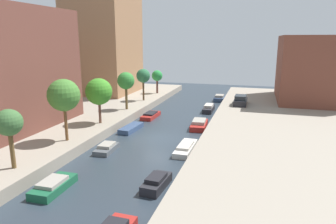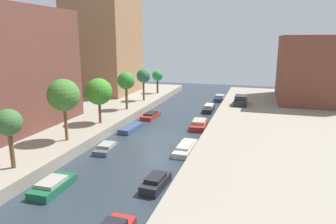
{
  "view_description": "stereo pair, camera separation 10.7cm",
  "coord_description": "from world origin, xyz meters",
  "px_view_note": "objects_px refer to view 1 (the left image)",
  "views": [
    {
      "loc": [
        9.95,
        -29.63,
        10.21
      ],
      "look_at": [
        -0.08,
        4.87,
        1.74
      ],
      "focal_mm": 33.02,
      "sensor_mm": 36.0,
      "label": 1
    },
    {
      "loc": [
        10.05,
        -29.6,
        10.21
      ],
      "look_at": [
        -0.08,
        4.87,
        1.74
      ],
      "focal_mm": 33.02,
      "sensor_mm": 36.0,
      "label": 2
    }
  ],
  "objects_px": {
    "street_tree_0": "(9,124)",
    "moored_boat_right_5": "(220,98)",
    "low_block_right": "(313,69)",
    "moored_boat_right_3": "(199,124)",
    "street_tree_1": "(64,95)",
    "moored_boat_left_1": "(53,186)",
    "street_tree_5": "(157,76)",
    "moored_boat_right_2": "(186,148)",
    "parked_car": "(240,101)",
    "apartment_tower_far": "(102,12)",
    "moored_boat_right_1": "(157,183)",
    "street_tree_2": "(99,92)",
    "moored_boat_left_3": "(131,128)",
    "moored_boat_left_4": "(151,115)",
    "moored_boat_left_2": "(107,148)",
    "street_tree_4": "(143,76)",
    "street_tree_3": "(126,81)",
    "moored_boat_right_4": "(209,108)"
  },
  "relations": [
    {
      "from": "low_block_right",
      "to": "moored_boat_right_1",
      "type": "height_order",
      "value": "low_block_right"
    },
    {
      "from": "moored_boat_right_3",
      "to": "moored_boat_right_5",
      "type": "height_order",
      "value": "moored_boat_right_5"
    },
    {
      "from": "street_tree_5",
      "to": "moored_boat_left_4",
      "type": "relative_size",
      "value": 0.97
    },
    {
      "from": "street_tree_0",
      "to": "moored_boat_right_5",
      "type": "bearing_deg",
      "value": 72.79
    },
    {
      "from": "moored_boat_right_3",
      "to": "moored_boat_right_1",
      "type": "bearing_deg",
      "value": -90.19
    },
    {
      "from": "moored_boat_left_1",
      "to": "moored_boat_left_3",
      "type": "relative_size",
      "value": 0.89
    },
    {
      "from": "street_tree_3",
      "to": "moored_boat_right_1",
      "type": "height_order",
      "value": "street_tree_3"
    },
    {
      "from": "low_block_right",
      "to": "moored_boat_right_3",
      "type": "relative_size",
      "value": 3.17
    },
    {
      "from": "apartment_tower_far",
      "to": "street_tree_1",
      "type": "distance_m",
      "value": 28.86
    },
    {
      "from": "street_tree_2",
      "to": "street_tree_4",
      "type": "distance_m",
      "value": 13.88
    },
    {
      "from": "moored_boat_right_2",
      "to": "moored_boat_left_3",
      "type": "bearing_deg",
      "value": 147.56
    },
    {
      "from": "street_tree_2",
      "to": "moored_boat_right_5",
      "type": "xyz_separation_m",
      "value": [
        10.79,
        21.74,
        -4.11
      ]
    },
    {
      "from": "moored_boat_left_1",
      "to": "moored_boat_right_1",
      "type": "relative_size",
      "value": 1.16
    },
    {
      "from": "street_tree_1",
      "to": "parked_car",
      "type": "relative_size",
      "value": 1.38
    },
    {
      "from": "street_tree_0",
      "to": "moored_boat_left_1",
      "type": "distance_m",
      "value": 5.49
    },
    {
      "from": "moored_boat_left_3",
      "to": "moored_boat_right_3",
      "type": "distance_m",
      "value": 8.01
    },
    {
      "from": "moored_boat_left_2",
      "to": "moored_boat_right_3",
      "type": "bearing_deg",
      "value": 56.25
    },
    {
      "from": "moored_boat_left_1",
      "to": "moored_boat_right_4",
      "type": "height_order",
      "value": "moored_boat_right_4"
    },
    {
      "from": "moored_boat_right_1",
      "to": "moored_boat_left_4",
      "type": "bearing_deg",
      "value": 110.52
    },
    {
      "from": "moored_boat_left_4",
      "to": "street_tree_5",
      "type": "bearing_deg",
      "value": 104.4
    },
    {
      "from": "street_tree_5",
      "to": "moored_boat_right_3",
      "type": "bearing_deg",
      "value": -56.9
    },
    {
      "from": "street_tree_5",
      "to": "moored_boat_right_1",
      "type": "xyz_separation_m",
      "value": [
        10.43,
        -31.98,
        -3.57
      ]
    },
    {
      "from": "moored_boat_left_2",
      "to": "moored_boat_right_2",
      "type": "bearing_deg",
      "value": 16.73
    },
    {
      "from": "moored_boat_left_1",
      "to": "moored_boat_left_3",
      "type": "height_order",
      "value": "moored_boat_left_1"
    },
    {
      "from": "apartment_tower_far",
      "to": "moored_boat_right_2",
      "type": "height_order",
      "value": "apartment_tower_far"
    },
    {
      "from": "apartment_tower_far",
      "to": "moored_boat_right_2",
      "type": "xyz_separation_m",
      "value": [
        19.9,
        -22.76,
        -14.46
      ]
    },
    {
      "from": "apartment_tower_far",
      "to": "moored_boat_left_1",
      "type": "height_order",
      "value": "apartment_tower_far"
    },
    {
      "from": "street_tree_1",
      "to": "street_tree_4",
      "type": "bearing_deg",
      "value": 90.0
    },
    {
      "from": "moored_boat_left_1",
      "to": "street_tree_5",
      "type": "bearing_deg",
      "value": 96.14
    },
    {
      "from": "moored_boat_right_2",
      "to": "parked_car",
      "type": "bearing_deg",
      "value": 77.9
    },
    {
      "from": "street_tree_2",
      "to": "parked_car",
      "type": "height_order",
      "value": "street_tree_2"
    },
    {
      "from": "street_tree_1",
      "to": "moored_boat_left_1",
      "type": "xyz_separation_m",
      "value": [
        3.69,
        -7.22,
        -4.91
      ]
    },
    {
      "from": "parked_car",
      "to": "moored_boat_left_4",
      "type": "bearing_deg",
      "value": -147.65
    },
    {
      "from": "moored_boat_right_1",
      "to": "moored_boat_right_3",
      "type": "distance_m",
      "value": 15.91
    },
    {
      "from": "apartment_tower_far",
      "to": "moored_boat_left_2",
      "type": "xyz_separation_m",
      "value": [
        12.82,
        -24.89,
        -14.46
      ]
    },
    {
      "from": "street_tree_5",
      "to": "moored_boat_right_2",
      "type": "height_order",
      "value": "street_tree_5"
    },
    {
      "from": "street_tree_2",
      "to": "street_tree_5",
      "type": "xyz_separation_m",
      "value": [
        -0.0,
        20.65,
        -0.58
      ]
    },
    {
      "from": "moored_boat_left_3",
      "to": "moored_boat_right_3",
      "type": "xyz_separation_m",
      "value": [
        7.28,
        3.33,
        0.13
      ]
    },
    {
      "from": "apartment_tower_far",
      "to": "moored_boat_right_5",
      "type": "bearing_deg",
      "value": 7.21
    },
    {
      "from": "moored_boat_left_3",
      "to": "moored_boat_right_1",
      "type": "distance_m",
      "value": 14.5
    },
    {
      "from": "street_tree_2",
      "to": "moored_boat_left_4",
      "type": "relative_size",
      "value": 1.23
    },
    {
      "from": "apartment_tower_far",
      "to": "low_block_right",
      "type": "bearing_deg",
      "value": 3.06
    },
    {
      "from": "street_tree_2",
      "to": "moored_boat_left_2",
      "type": "distance_m",
      "value": 7.97
    },
    {
      "from": "moored_boat_left_3",
      "to": "street_tree_4",
      "type": "bearing_deg",
      "value": 104.2
    },
    {
      "from": "street_tree_4",
      "to": "parked_car",
      "type": "height_order",
      "value": "street_tree_4"
    },
    {
      "from": "moored_boat_left_4",
      "to": "street_tree_0",
      "type": "bearing_deg",
      "value": -99.26
    },
    {
      "from": "street_tree_0",
      "to": "moored_boat_left_2",
      "type": "distance_m",
      "value": 9.23
    },
    {
      "from": "moored_boat_left_2",
      "to": "moored_boat_left_4",
      "type": "bearing_deg",
      "value": 91.17
    },
    {
      "from": "apartment_tower_far",
      "to": "moored_boat_left_3",
      "type": "xyz_separation_m",
      "value": [
        12.38,
        -17.97,
        -14.5
      ]
    },
    {
      "from": "moored_boat_left_2",
      "to": "moored_boat_left_4",
      "type": "height_order",
      "value": "moored_boat_left_2"
    }
  ]
}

